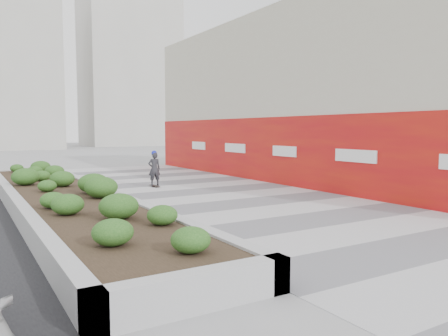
% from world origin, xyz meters
% --- Properties ---
extents(ground, '(160.00, 160.00, 0.00)m').
position_xyz_m(ground, '(0.00, 0.00, 0.00)').
color(ground, gray).
rests_on(ground, ground).
extents(walkway, '(8.00, 36.00, 0.01)m').
position_xyz_m(walkway, '(0.00, 3.00, 0.01)').
color(walkway, '#A8A8AD').
rests_on(walkway, ground).
extents(building, '(6.04, 24.08, 8.00)m').
position_xyz_m(building, '(6.98, 8.98, 3.98)').
color(building, beige).
rests_on(building, ground).
extents(planter, '(3.00, 18.00, 0.90)m').
position_xyz_m(planter, '(-5.50, 7.00, 0.42)').
color(planter, '#9E9EA0').
rests_on(planter, ground).
extents(distant_bldg_north_r, '(14.00, 10.00, 24.00)m').
position_xyz_m(distant_bldg_north_r, '(15.00, 60.00, 12.00)').
color(distant_bldg_north_r, '#ADAAA3').
rests_on(distant_bldg_north_r, ground).
extents(manhole_cover, '(0.44, 0.44, 0.01)m').
position_xyz_m(manhole_cover, '(0.50, 3.00, 0.00)').
color(manhole_cover, '#595654').
rests_on(manhole_cover, ground).
extents(skateboarder, '(0.55, 0.72, 1.56)m').
position_xyz_m(skateboarder, '(-1.14, 10.37, 0.79)').
color(skateboarder, beige).
rests_on(skateboarder, ground).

